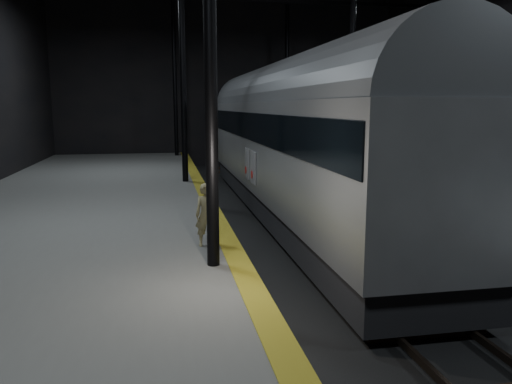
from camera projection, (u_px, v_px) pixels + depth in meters
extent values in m
plane|color=black|center=(324.00, 248.00, 15.23)|extent=(44.00, 44.00, 0.00)
cube|color=#575754|center=(65.00, 245.00, 13.77)|extent=(9.00, 43.80, 1.00)
cube|color=olive|center=(218.00, 221.00, 14.46)|extent=(0.50, 43.80, 0.01)
cube|color=#3F3328|center=(302.00, 244.00, 15.07)|extent=(0.08, 43.00, 0.14)
cube|color=#3F3328|center=(347.00, 242.00, 15.33)|extent=(0.08, 43.00, 0.14)
cube|color=black|center=(325.00, 247.00, 15.22)|extent=(2.40, 42.00, 0.12)
cylinder|color=black|center=(210.00, 17.00, 9.63)|extent=(0.26, 0.26, 10.00)
cylinder|color=black|center=(183.00, 65.00, 21.25)|extent=(0.26, 0.26, 10.00)
cylinder|color=black|center=(351.00, 68.00, 22.65)|extent=(0.26, 0.26, 10.00)
cylinder|color=black|center=(175.00, 80.00, 32.87)|extent=(0.26, 0.26, 10.00)
cylinder|color=black|center=(287.00, 81.00, 34.26)|extent=(0.26, 0.26, 10.00)
cube|color=#95979D|center=(290.00, 146.00, 18.89)|extent=(3.18, 21.90, 3.29)
cube|color=black|center=(290.00, 199.00, 19.24)|extent=(2.90, 21.46, 0.93)
cube|color=black|center=(290.00, 126.00, 18.76)|extent=(3.24, 21.57, 0.99)
cylinder|color=slate|center=(291.00, 102.00, 18.61)|extent=(3.11, 21.68, 3.11)
cube|color=black|center=(370.00, 274.00, 11.89)|extent=(1.97, 2.41, 0.38)
cube|color=black|center=(254.00, 181.00, 26.73)|extent=(1.97, 2.41, 0.38)
cube|color=silver|center=(254.00, 168.00, 17.65)|extent=(0.04, 0.82, 1.15)
cube|color=silver|center=(247.00, 164.00, 18.92)|extent=(0.04, 0.82, 1.15)
cylinder|color=red|center=(252.00, 175.00, 17.88)|extent=(0.03, 0.28, 0.28)
cylinder|color=red|center=(246.00, 170.00, 19.15)|extent=(0.03, 0.28, 0.28)
imported|color=tan|center=(207.00, 215.00, 11.80)|extent=(0.56, 0.37, 1.50)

